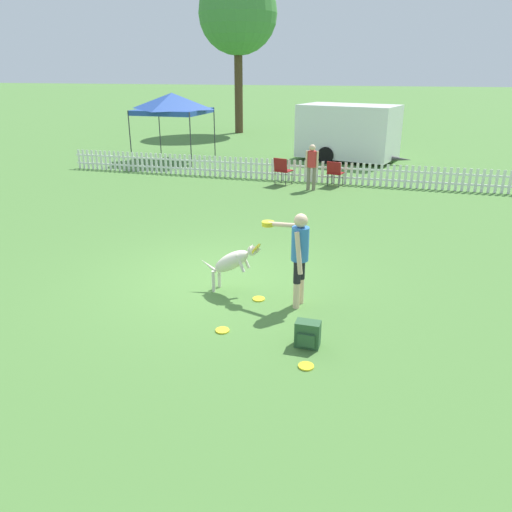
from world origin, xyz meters
name	(u,v)px	position (x,y,z in m)	size (l,w,h in m)	color
ground_plane	(220,279)	(0.00, 0.00, 0.00)	(240.00, 240.00, 0.00)	#4C7A38
handler_person	(298,249)	(1.61, -0.67, 0.98)	(0.88, 0.74, 1.58)	beige
leaping_dog	(233,261)	(0.44, -0.51, 0.59)	(1.18, 0.42, 0.98)	beige
frisbee_near_handler	(306,366)	(2.11, -2.47, 0.01)	(0.21, 0.21, 0.02)	yellow
frisbee_near_dog	(259,299)	(0.95, -0.67, 0.01)	(0.21, 0.21, 0.02)	yellow
frisbee_midfield	(222,330)	(0.73, -1.87, 0.01)	(0.21, 0.21, 0.02)	yellow
backpack_on_grass	(308,334)	(2.03, -1.94, 0.19)	(0.35, 0.25, 0.38)	#2D5633
picket_fence	(308,171)	(0.00, 8.94, 0.37)	(18.50, 0.04, 0.74)	white
folding_chair_blue_left	(335,171)	(0.97, 8.49, 0.51)	(0.56, 0.57, 0.84)	#333338
folding_chair_center	(282,169)	(-0.76, 8.20, 0.56)	(0.62, 0.64, 0.92)	#333338
canopy_tent_main	(172,103)	(-6.34, 11.74, 2.35)	(2.71, 2.71, 2.78)	#333338
spectator_standing	(312,163)	(0.32, 7.73, 0.87)	(0.41, 0.27, 1.46)	#7A705B
equipment_trailer	(348,131)	(0.78, 13.73, 1.22)	(4.90, 3.14, 2.31)	white
tree_left_grove	(238,14)	(-6.78, 22.02, 6.64)	(4.54, 4.54, 8.97)	#4C3823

